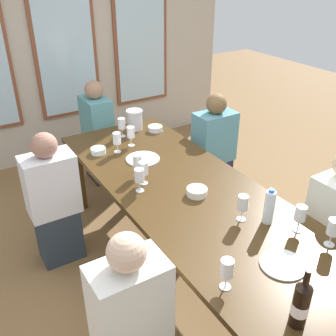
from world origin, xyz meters
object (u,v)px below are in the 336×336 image
(seated_person_1, at_px, (213,152))
(wine_glass_4, at_px, (143,169))
(metal_pitcher, at_px, (135,120))
(seated_person_0, at_px, (54,203))
(wine_glass_2, at_px, (122,124))
(seated_person_3, at_px, (332,226))
(wine_glass_10, at_px, (137,162))
(wine_bottle_1, at_px, (301,304))
(wine_glass_9, at_px, (139,176))
(white_plate_0, at_px, (283,264))
(seated_person_2, at_px, (131,325))
(wine_glass_6, at_px, (131,133))
(wine_glass_3, at_px, (300,215))
(tasting_bowl_0, at_px, (155,128))
(wine_glass_8, at_px, (117,139))
(wine_glass_1, at_px, (243,204))
(dining_table, at_px, (188,197))
(water_bottle, at_px, (269,207))
(wine_glass_7, at_px, (333,228))
(tasting_bowl_2, at_px, (197,192))
(wine_glass_5, at_px, (227,269))
(white_plate_1, at_px, (143,159))
(tasting_bowl_1, at_px, (98,151))
(seated_person_4, at_px, (98,135))

(seated_person_1, bearing_deg, wine_glass_4, -154.96)
(metal_pitcher, relative_size, seated_person_0, 0.17)
(wine_glass_2, distance_m, seated_person_3, 1.93)
(wine_glass_4, xyz_separation_m, wine_glass_10, (0.02, 0.12, -0.00))
(wine_bottle_1, distance_m, wine_glass_10, 1.56)
(metal_pitcher, height_order, wine_glass_9, metal_pitcher)
(white_plate_0, height_order, seated_person_2, seated_person_2)
(wine_glass_4, xyz_separation_m, wine_glass_6, (0.21, 0.62, 0.00))
(white_plate_0, distance_m, seated_person_0, 1.76)
(wine_glass_3, height_order, seated_person_2, seated_person_2)
(metal_pitcher, distance_m, wine_glass_4, 1.01)
(wine_glass_4, relative_size, wine_glass_6, 1.00)
(tasting_bowl_0, relative_size, wine_glass_8, 0.78)
(wine_glass_3, relative_size, seated_person_2, 0.16)
(wine_glass_1, xyz_separation_m, seated_person_3, (0.70, -0.19, -0.33))
(white_plate_0, relative_size, tasting_bowl_0, 1.80)
(dining_table, distance_m, seated_person_2, 1.03)
(seated_person_0, xyz_separation_m, seated_person_2, (0.00, -1.32, 0.00))
(water_bottle, bearing_deg, wine_glass_7, -66.55)
(wine_glass_1, bearing_deg, tasting_bowl_2, 100.93)
(wine_glass_3, relative_size, seated_person_0, 0.16)
(wine_glass_5, bearing_deg, wine_glass_9, 86.73)
(white_plate_1, distance_m, tasting_bowl_2, 0.67)
(wine_bottle_1, height_order, seated_person_0, seated_person_0)
(wine_glass_2, relative_size, wine_glass_9, 1.00)
(metal_pitcher, bearing_deg, wine_bottle_1, -99.69)
(seated_person_1, height_order, seated_person_3, same)
(white_plate_1, relative_size, wine_glass_7, 1.58)
(wine_glass_4, bearing_deg, water_bottle, -61.98)
(water_bottle, xyz_separation_m, wine_glass_5, (-0.56, -0.29, 0.01))
(wine_bottle_1, distance_m, wine_glass_3, 0.70)
(wine_bottle_1, relative_size, water_bottle, 1.33)
(tasting_bowl_0, height_order, wine_glass_2, wine_glass_2)
(tasting_bowl_1, height_order, wine_glass_2, wine_glass_2)
(wine_glass_5, xyz_separation_m, wine_glass_10, (0.15, 1.22, -0.00))
(tasting_bowl_2, height_order, wine_glass_9, wine_glass_9)
(wine_glass_9, bearing_deg, wine_glass_3, -56.12)
(wine_bottle_1, xyz_separation_m, wine_glass_3, (0.52, 0.47, -0.01))
(wine_bottle_1, distance_m, seated_person_1, 2.18)
(wine_glass_8, relative_size, seated_person_0, 0.16)
(wine_glass_6, distance_m, seated_person_3, 1.75)
(wine_glass_6, bearing_deg, seated_person_2, -117.12)
(wine_glass_10, relative_size, seated_person_0, 0.16)
(tasting_bowl_1, xyz_separation_m, seated_person_4, (0.32, 0.82, -0.24))
(wine_glass_10, distance_m, seated_person_2, 1.22)
(wine_glass_6, relative_size, wine_glass_9, 1.00)
(seated_person_3, bearing_deg, wine_glass_8, 123.17)
(tasting_bowl_0, distance_m, wine_glass_2, 0.34)
(wine_glass_7, xyz_separation_m, wine_glass_9, (-0.65, 1.08, 0.00))
(metal_pitcher, relative_size, wine_glass_5, 1.09)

